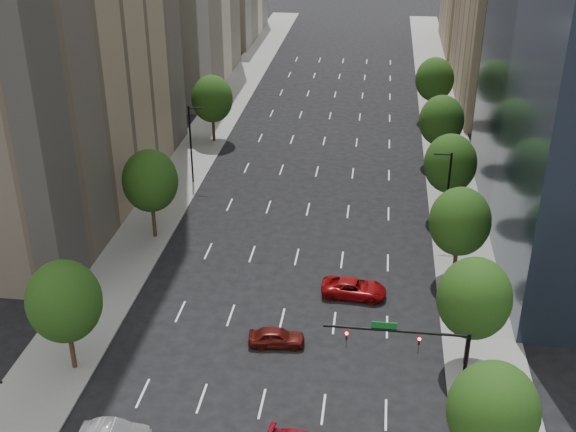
% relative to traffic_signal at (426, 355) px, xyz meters
% --- Properties ---
extents(sidewalk_left, '(6.00, 200.00, 0.15)m').
position_rel_traffic_signal_xyz_m(sidewalk_left, '(-26.03, 30.00, -5.10)').
color(sidewalk_left, slate).
rests_on(sidewalk_left, ground).
extents(sidewalk_right, '(6.00, 200.00, 0.15)m').
position_rel_traffic_signal_xyz_m(sidewalk_right, '(4.97, 30.00, -5.10)').
color(sidewalk_right, slate).
rests_on(sidewalk_right, ground).
extents(filler_right, '(14.00, 26.00, 16.00)m').
position_rel_traffic_signal_xyz_m(filler_right, '(14.47, 103.00, 2.83)').
color(filler_right, '#8C7759').
rests_on(filler_right, ground).
extents(tree_right_0, '(5.20, 5.20, 8.39)m').
position_rel_traffic_signal_xyz_m(tree_right_0, '(3.47, -5.00, 0.22)').
color(tree_right_0, '#382316').
rests_on(tree_right_0, ground).
extents(tree_right_1, '(5.20, 5.20, 8.75)m').
position_rel_traffic_signal_xyz_m(tree_right_1, '(3.47, 6.00, 0.58)').
color(tree_right_1, '#382316').
rests_on(tree_right_1, ground).
extents(tree_right_2, '(5.20, 5.20, 8.61)m').
position_rel_traffic_signal_xyz_m(tree_right_2, '(3.47, 18.00, 0.43)').
color(tree_right_2, '#382316').
rests_on(tree_right_2, ground).
extents(tree_right_3, '(5.20, 5.20, 8.89)m').
position_rel_traffic_signal_xyz_m(tree_right_3, '(3.47, 30.00, 0.72)').
color(tree_right_3, '#382316').
rests_on(tree_right_3, ground).
extents(tree_right_4, '(5.20, 5.20, 8.46)m').
position_rel_traffic_signal_xyz_m(tree_right_4, '(3.47, 44.00, 0.29)').
color(tree_right_4, '#382316').
rests_on(tree_right_4, ground).
extents(tree_right_5, '(5.20, 5.20, 8.75)m').
position_rel_traffic_signal_xyz_m(tree_right_5, '(3.47, 60.00, 0.58)').
color(tree_right_5, '#382316').
rests_on(tree_right_5, ground).
extents(tree_left_0, '(5.20, 5.20, 8.75)m').
position_rel_traffic_signal_xyz_m(tree_left_0, '(-24.53, 2.00, 0.58)').
color(tree_left_0, '#382316').
rests_on(tree_left_0, ground).
extents(tree_left_1, '(5.20, 5.20, 8.97)m').
position_rel_traffic_signal_xyz_m(tree_left_1, '(-24.53, 22.00, 0.79)').
color(tree_left_1, '#382316').
rests_on(tree_left_1, ground).
extents(tree_left_2, '(5.20, 5.20, 8.68)m').
position_rel_traffic_signal_xyz_m(tree_left_2, '(-24.53, 48.00, 0.50)').
color(tree_left_2, '#382316').
rests_on(tree_left_2, ground).
extents(streetlight_rn, '(1.70, 0.20, 9.00)m').
position_rel_traffic_signal_xyz_m(streetlight_rn, '(2.91, 25.00, -0.33)').
color(streetlight_rn, black).
rests_on(streetlight_rn, ground).
extents(streetlight_ln, '(1.70, 0.20, 9.00)m').
position_rel_traffic_signal_xyz_m(streetlight_ln, '(-23.96, 35.00, -0.33)').
color(streetlight_ln, black).
rests_on(streetlight_ln, ground).
extents(traffic_signal, '(9.12, 0.40, 7.38)m').
position_rel_traffic_signal_xyz_m(traffic_signal, '(0.00, 0.00, 0.00)').
color(traffic_signal, black).
rests_on(traffic_signal, ground).
extents(car_maroon, '(4.39, 2.12, 1.44)m').
position_rel_traffic_signal_xyz_m(car_maroon, '(-10.48, 6.60, -4.45)').
color(car_maroon, '#4E110D').
rests_on(car_maroon, ground).
extents(car_red_far, '(5.54, 2.78, 1.51)m').
position_rel_traffic_signal_xyz_m(car_red_far, '(-5.03, 14.14, -4.42)').
color(car_red_far, maroon).
rests_on(car_red_far, ground).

